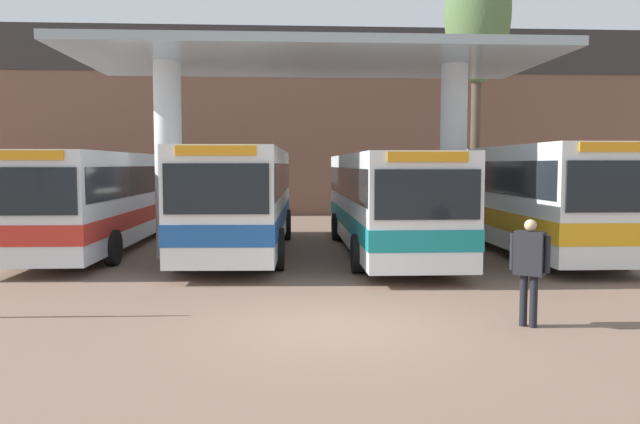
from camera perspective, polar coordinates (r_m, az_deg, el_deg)
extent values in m
plane|color=#755B4C|center=(10.65, 1.41, -10.43)|extent=(100.00, 100.00, 0.00)
cube|color=brown|center=(33.44, -1.92, 8.22)|extent=(40.00, 0.50, 9.92)
cube|color=#332D2D|center=(33.90, -1.94, 14.59)|extent=(40.00, 0.58, 2.38)
cylinder|color=silver|center=(18.50, -13.69, 4.57)|extent=(0.77, 0.77, 5.64)
cylinder|color=silver|center=(18.88, 12.08, 4.59)|extent=(0.77, 0.77, 5.64)
cube|color=#93A3A8|center=(18.48, -0.68, 13.86)|extent=(13.32, 6.07, 0.24)
cube|color=silver|center=(21.62, -18.86, 1.42)|extent=(2.65, 12.42, 2.76)
cube|color=black|center=(21.60, -18.89, 2.80)|extent=(2.68, 11.92, 0.88)
cube|color=red|center=(21.66, -18.82, -0.22)|extent=(2.69, 12.46, 0.50)
cube|color=black|center=(15.73, -25.26, 1.72)|extent=(2.27, 0.09, 1.10)
cube|color=orange|center=(15.72, -25.36, 4.72)|extent=(1.72, 0.08, 0.22)
cylinder|color=black|center=(18.53, -25.77, -3.00)|extent=(0.29, 0.97, 0.97)
cylinder|color=black|center=(17.71, -18.42, -3.11)|extent=(0.29, 0.97, 0.97)
cylinder|color=black|center=(25.31, -19.31, -0.94)|extent=(0.29, 0.97, 0.97)
cylinder|color=black|center=(24.71, -13.83, -0.95)|extent=(0.29, 0.97, 0.97)
cube|color=white|center=(19.51, -7.09, 1.52)|extent=(2.96, 11.27, 2.81)
cube|color=black|center=(19.49, -7.10, 3.09)|extent=(2.98, 10.83, 0.90)
cube|color=#1E519E|center=(19.55, -7.07, -0.33)|extent=(3.00, 11.32, 0.51)
cube|color=black|center=(13.91, -9.47, 2.10)|extent=(2.33, 0.15, 1.12)
cube|color=orange|center=(13.90, -9.51, 5.58)|extent=(1.78, 0.12, 0.22)
cylinder|color=black|center=(16.39, -12.72, -3.36)|extent=(0.32, 1.10, 1.09)
cylinder|color=black|center=(16.08, -3.80, -3.41)|extent=(0.32, 1.10, 1.09)
cylinder|color=black|center=(22.80, -9.44, -1.15)|extent=(0.32, 1.10, 1.09)
cylinder|color=black|center=(22.57, -3.06, -1.16)|extent=(0.32, 1.10, 1.09)
cube|color=white|center=(19.25, 5.95, 1.23)|extent=(2.56, 11.56, 2.70)
cube|color=black|center=(19.23, 5.97, 2.76)|extent=(2.60, 11.10, 0.87)
cube|color=teal|center=(19.29, 5.94, -0.58)|extent=(2.60, 11.60, 0.49)
cube|color=black|center=(13.54, 9.81, 1.58)|extent=(2.29, 0.07, 1.08)
cube|color=orange|center=(13.52, 9.86, 4.99)|extent=(1.75, 0.06, 0.22)
cylinder|color=black|center=(15.66, 3.45, -3.82)|extent=(0.29, 0.98, 0.98)
cylinder|color=black|center=(16.14, 12.31, -3.67)|extent=(0.29, 0.98, 0.98)
cylinder|color=black|center=(22.34, 1.49, -1.35)|extent=(0.29, 0.98, 0.98)
cylinder|color=black|center=(22.67, 7.79, -1.31)|extent=(0.29, 0.98, 0.98)
cube|color=white|center=(20.17, 18.63, 1.49)|extent=(2.62, 10.07, 2.93)
cube|color=black|center=(20.15, 18.67, 3.07)|extent=(2.65, 9.66, 0.94)
cube|color=orange|center=(20.21, 18.59, -0.38)|extent=(2.66, 10.11, 0.53)
cube|color=black|center=(15.56, 25.46, 2.12)|extent=(2.31, 0.09, 1.17)
cube|color=orange|center=(15.56, 25.57, 5.39)|extent=(1.76, 0.07, 0.22)
cylinder|color=black|center=(16.94, 18.41, -3.42)|extent=(0.29, 0.98, 0.98)
cylinder|color=black|center=(18.00, 25.89, -3.19)|extent=(0.29, 0.98, 0.98)
cylinder|color=black|center=(22.48, 13.00, -1.44)|extent=(0.29, 0.98, 0.98)
cylinder|color=black|center=(23.28, 18.96, -1.36)|extent=(0.29, 0.98, 0.98)
cylinder|color=black|center=(11.14, 18.11, -7.67)|extent=(0.18, 0.18, 0.88)
cylinder|color=black|center=(11.09, 18.94, -7.74)|extent=(0.18, 0.18, 0.88)
cube|color=black|center=(10.98, 18.63, -3.59)|extent=(0.54, 0.50, 0.73)
sphere|color=tan|center=(10.92, 18.69, -1.17)|extent=(0.20, 0.20, 0.20)
cylinder|color=black|center=(11.06, 17.21, -3.47)|extent=(0.13, 0.13, 0.62)
cylinder|color=black|center=(10.90, 20.07, -3.65)|extent=(0.13, 0.13, 0.62)
cylinder|color=#473A2B|center=(26.38, 14.00, 6.27)|extent=(0.39, 0.39, 7.30)
ellipsoid|color=#516B3D|center=(27.07, 14.22, 17.45)|extent=(2.65, 2.65, 5.83)
cube|color=maroon|center=(31.42, -23.83, 0.55)|extent=(4.21, 1.80, 1.24)
cube|color=#1E2328|center=(31.37, -23.89, 2.26)|extent=(2.33, 1.61, 0.63)
cylinder|color=black|center=(31.87, -21.12, -0.27)|extent=(0.61, 0.24, 0.60)
cylinder|color=black|center=(30.26, -22.00, -0.52)|extent=(0.61, 0.24, 0.60)
cylinder|color=black|center=(32.68, -25.47, -0.29)|extent=(0.61, 0.24, 0.60)
cylinder|color=black|center=(31.11, -26.55, -0.54)|extent=(0.61, 0.24, 0.60)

